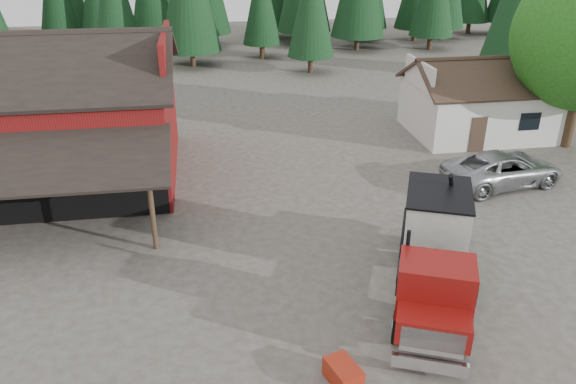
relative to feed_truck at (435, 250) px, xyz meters
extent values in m
plane|color=#4D463C|center=(-3.84, 2.43, -1.75)|extent=(120.00, 120.00, 0.00)
cube|color=maroon|center=(-14.84, 12.43, 0.75)|extent=(12.00, 10.00, 5.00)
cube|color=black|center=(-14.84, 9.93, 4.25)|extent=(12.80, 5.53, 2.35)
cube|color=black|center=(-14.84, 14.93, 4.25)|extent=(12.80, 5.53, 2.35)
cube|color=maroon|center=(-8.84, 12.43, 4.25)|extent=(0.25, 7.00, 2.00)
cube|color=black|center=(-14.84, 5.83, 1.65)|extent=(12.40, 3.53, 1.44)
cylinder|color=#382619|center=(-9.44, 4.53, -0.35)|extent=(0.20, 0.20, 2.80)
cube|color=black|center=(-14.84, 7.38, 0.25)|extent=(11.70, 0.08, 3.90)
cube|color=silver|center=(9.16, 15.43, -0.25)|extent=(8.00, 6.00, 3.00)
cube|color=#38281E|center=(9.16, 13.93, 2.00)|extent=(8.60, 3.42, 1.80)
cube|color=#38281E|center=(9.16, 16.93, 2.00)|extent=(8.60, 3.42, 1.80)
cube|color=silver|center=(5.16, 15.43, 2.00)|extent=(0.20, 4.20, 1.50)
cube|color=silver|center=(13.16, 15.43, 2.00)|extent=(0.20, 4.20, 1.50)
cube|color=#38281E|center=(7.66, 12.41, -0.75)|extent=(0.90, 0.06, 2.00)
cube|color=black|center=(10.66, 12.41, -0.15)|extent=(1.20, 0.06, 1.00)
cylinder|color=#382619|center=(13.16, 12.43, -0.15)|extent=(0.60, 0.60, 3.20)
sphere|color=#1B5A14|center=(11.96, 13.23, 3.25)|extent=(4.40, 4.40, 4.40)
cylinder|color=#382619|center=(2.16, 32.43, -0.95)|extent=(0.44, 0.44, 1.60)
cone|color=black|center=(2.16, 32.43, 4.15)|extent=(3.96, 3.96, 9.00)
cylinder|color=#382619|center=(18.16, 28.43, -0.95)|extent=(0.44, 0.44, 1.60)
cylinder|color=#382619|center=(-7.84, 36.43, -0.95)|extent=(0.44, 0.44, 1.60)
cylinder|color=black|center=(-1.94, -2.16, -1.25)|extent=(0.68, 1.04, 1.00)
cylinder|color=black|center=(-0.18, -2.89, -1.25)|extent=(0.68, 1.04, 1.00)
cylinder|color=black|center=(-0.27, 1.85, -1.25)|extent=(0.68, 1.04, 1.00)
cylinder|color=black|center=(1.49, 1.12, -1.25)|extent=(0.68, 1.04, 1.00)
cylinder|color=black|center=(0.22, 3.02, -1.25)|extent=(0.68, 1.04, 1.00)
cylinder|color=black|center=(1.97, 2.29, -1.25)|extent=(0.68, 1.04, 1.00)
cube|color=black|center=(0.05, 0.15, -0.89)|extent=(3.91, 7.57, 0.36)
cube|color=silver|center=(-1.60, -3.83, -1.25)|extent=(1.99, 0.95, 0.41)
cube|color=silver|center=(-1.56, -3.74, -0.52)|extent=(1.62, 0.74, 0.82)
cube|color=maroon|center=(-1.35, -3.24, -0.39)|extent=(2.33, 1.87, 0.77)
cube|color=maroon|center=(-0.90, -2.15, 0.11)|extent=(2.60, 2.26, 1.68)
cube|color=black|center=(-1.18, -2.82, 0.38)|extent=(1.78, 0.80, 0.82)
cylinder|color=black|center=(-1.43, -1.05, 0.61)|extent=(0.17, 0.17, 1.63)
cube|color=black|center=(-0.55, -1.32, 0.06)|extent=(2.09, 0.95, 1.45)
cube|color=black|center=(0.54, 1.32, -0.64)|extent=(4.15, 5.74, 0.14)
cube|color=beige|center=(0.54, 1.32, 0.70)|extent=(3.07, 3.56, 1.45)
cone|color=beige|center=(0.54, 1.32, -0.21)|extent=(2.60, 2.60, 0.63)
cube|color=black|center=(0.54, 1.32, 1.44)|extent=(3.19, 3.68, 0.07)
cylinder|color=black|center=(1.53, 2.28, 0.61)|extent=(1.35, 1.69, 2.76)
cube|color=maroon|center=(0.87, 3.53, -0.39)|extent=(0.78, 0.88, 0.41)
cylinder|color=silver|center=(0.29, -2.01, -0.98)|extent=(0.82, 1.03, 0.51)
imported|color=#A6A9AE|center=(6.87, 8.06, -0.93)|extent=(6.29, 3.74, 1.64)
cube|color=maroon|center=(-3.97, -3.57, -1.45)|extent=(1.00, 1.26, 0.60)
camera|label=1|loc=(-7.30, -14.96, 9.64)|focal=35.00mm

